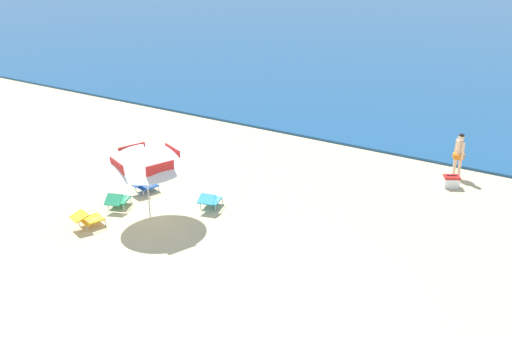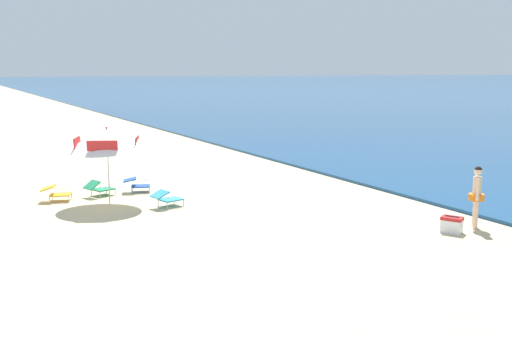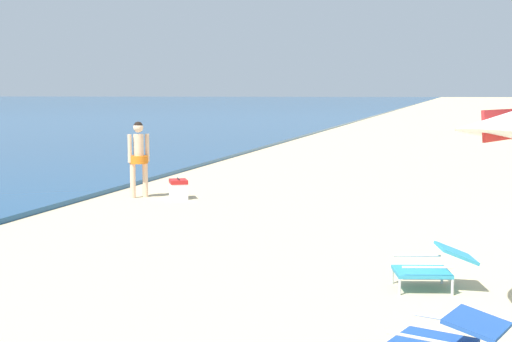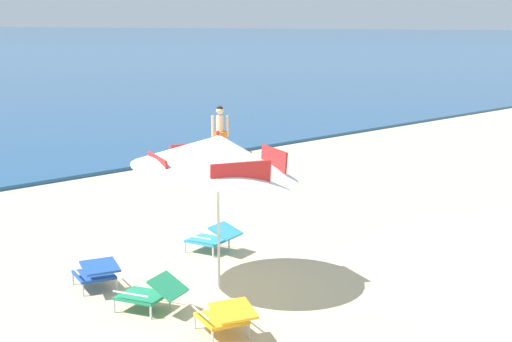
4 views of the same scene
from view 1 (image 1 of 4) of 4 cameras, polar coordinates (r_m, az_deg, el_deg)
name	(u,v)px [view 1 (image 1 of 4)]	position (r m, az deg, el deg)	size (l,w,h in m)	color
beach_umbrella_striped_main	(145,155)	(16.75, -10.81, 1.58)	(3.45, 3.46, 2.43)	silver
lounge_chair_under_umbrella	(210,200)	(17.76, -4.57, -2.84)	(0.73, 0.97, 0.51)	teal
lounge_chair_beside_umbrella	(117,200)	(18.23, -13.43, -2.75)	(0.81, 1.02, 0.52)	#1E7F56
lounge_chair_facing_sea	(87,218)	(17.34, -16.20, -4.46)	(0.78, 0.98, 0.50)	gold
lounge_chair_spare_folded	(144,184)	(19.06, -10.95, -1.31)	(0.77, 0.97, 0.49)	#1E4799
person_standing_near_shore	(459,152)	(20.69, 19.28, 1.73)	(0.39, 0.39, 1.59)	beige
cooler_box	(451,181)	(20.17, 18.58, -0.97)	(0.60, 0.54, 0.43)	white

